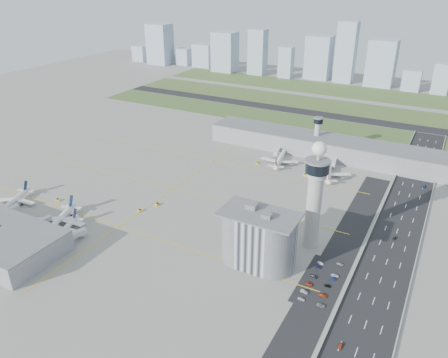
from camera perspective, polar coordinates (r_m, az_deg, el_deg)
The scene contains 61 objects.
ground at distance 282.83m, azimuth -3.40°, elevation -5.44°, with size 1000.00×1000.00×0.00m, color #99968E.
grass_strip_0 at distance 477.87m, azimuth 8.86°, elevation 7.54°, with size 480.00×50.00×0.08m, color #405E2C.
grass_strip_1 at distance 546.31m, azimuth 11.64°, elevation 9.61°, with size 480.00×60.00×0.08m, color #4D6A32.
grass_strip_2 at distance 620.99m, azimuth 13.95°, elevation 11.29°, with size 480.00×70.00×0.08m, color #4D6D33.
runway at distance 511.40m, azimuth 10.32°, elevation 8.63°, with size 480.00×22.00×0.10m, color black.
highway at distance 251.63m, azimuth 20.03°, elevation -11.56°, with size 28.00×500.00×0.10m, color black.
barrier_left at distance 252.53m, azimuth 16.90°, elevation -10.74°, with size 0.60×500.00×1.20m, color #9E9E99.
barrier_right at distance 250.87m, azimuth 23.23°, elevation -12.15°, with size 0.60×500.00×1.20m, color #9E9E99.
landside_road at distance 246.37m, azimuth 13.82°, elevation -11.49°, with size 18.00×260.00×0.08m, color black.
parking_lot at distance 237.34m, azimuth 12.54°, elevation -12.96°, with size 20.00×44.00×0.10m, color black.
taxiway_line_h_0 at distance 283.90m, azimuth -13.55°, elevation -6.06°, with size 260.00×0.60×0.01m, color yellow.
taxiway_line_h_1 at distance 324.31m, azimuth -6.65°, elevation -1.27°, with size 260.00×0.60×0.01m, color yellow.
taxiway_line_h_2 at distance 370.07m, azimuth -1.39°, elevation 2.41°, with size 260.00×0.60×0.01m, color yellow.
taxiway_line_v at distance 324.31m, azimuth -6.65°, elevation -1.27°, with size 0.60×260.00×0.01m, color yellow.
control_tower at distance 246.66m, azimuth 11.80°, elevation -1.62°, with size 14.00×14.00×64.50m.
secondary_tower at distance 389.77m, azimuth 12.09°, elevation 6.02°, with size 8.60×8.60×31.90m.
admin_building at distance 237.57m, azimuth 4.52°, elevation -7.75°, with size 42.00×24.00×33.50m.
terminal_pier at distance 389.21m, azimuth 13.25°, elevation 4.16°, with size 210.00×32.00×15.80m.
airplane_near_a at distance 331.43m, azimuth -25.89°, elevation -2.26°, with size 36.68×31.18×10.27m, color white, non-canonical shape.
airplane_near_b at distance 293.25m, azimuth -20.96°, elevation -4.74°, with size 41.86×35.58×11.72m, color white, non-canonical shape.
airplane_near_c at distance 282.62m, azimuth -20.36°, elevation -6.06°, with size 34.73×29.52×9.72m, color white, non-canonical shape.
airplane_far_a at distance 366.85m, azimuth 7.31°, elevation 2.87°, with size 37.13×31.56×10.40m, color white, non-canonical shape.
airplane_far_b at distance 350.67m, azimuth 13.58°, elevation 1.30°, with size 39.73×33.77×11.12m, color white, non-canonical shape.
jet_bridge_near_1 at distance 293.88m, azimuth -23.96°, elevation -5.92°, with size 14.00×3.00×5.70m, color silver, non-canonical shape.
jet_bridge_near_2 at distance 272.93m, azimuth -19.96°, elevation -7.68°, with size 14.00×3.00×5.70m, color silver, non-canonical shape.
jet_bridge_far_0 at distance 387.49m, azimuth 7.13°, elevation 3.76°, with size 14.00×3.00×5.70m, color silver, non-canonical shape.
jet_bridge_far_1 at distance 373.97m, azimuth 14.24°, elevation 2.32°, with size 14.00×3.00×5.70m, color silver, non-canonical shape.
tug_0 at distance 326.57m, azimuth -20.91°, elevation -2.54°, with size 2.08×3.03×1.76m, color yellow, non-canonical shape.
tug_1 at distance 302.10m, azimuth -19.30°, elevation -4.62°, with size 2.06×2.99×1.74m, color gold, non-canonical shape.
tug_2 at distance 297.39m, azimuth -10.92°, elevation -4.05°, with size 2.02×2.94×1.71m, color yellow, non-canonical shape.
tug_3 at distance 303.26m, azimuth -8.68°, elevation -3.24°, with size 2.01×2.93×1.70m, color gold, non-canonical shape.
tug_4 at distance 364.70m, azimuth 4.43°, elevation 2.11°, with size 1.90×2.76×1.60m, color #E8CD00, non-canonical shape.
tug_5 at distance 347.94m, azimuth 10.59°, elevation 0.54°, with size 2.04×2.97×1.73m, color yellow, non-canonical shape.
car_lot_0 at distance 224.19m, azimuth 10.07°, elevation -15.18°, with size 1.39×3.45×1.18m, color silver.
car_lot_1 at distance 228.62m, azimuth 10.43°, elevation -14.26°, with size 1.38×3.96×1.31m, color #929599.
car_lot_2 at distance 233.85m, azimuth 11.07°, elevation -13.31°, with size 1.79×3.89×1.08m, color #AF3113.
car_lot_3 at distance 239.32m, azimuth 11.70°, elevation -12.34°, with size 1.53×3.76×1.09m, color #28292E.
car_lot_4 at distance 246.53m, azimuth 12.23°, elevation -11.12°, with size 1.37×3.41×1.16m, color #16184E.
car_lot_5 at distance 249.39m, azimuth 12.49°, elevation -10.67°, with size 1.21×3.46×1.14m, color silver.
car_lot_6 at distance 222.52m, azimuth 12.55°, elevation -15.82°, with size 1.97×4.26×1.18m, color gray.
car_lot_7 at distance 228.26m, azimuth 12.79°, elevation -14.60°, with size 1.78×4.39×1.27m, color #B1390C.
car_lot_8 at distance 234.70m, azimuth 13.39°, elevation -13.40°, with size 1.32×3.28×1.12m, color black.
car_lot_9 at distance 239.83m, azimuth 14.00°, elevation -12.51°, with size 1.21×3.47×1.14m, color #111D53.
car_lot_10 at distance 242.33m, azimuth 14.30°, elevation -12.11°, with size 1.81×3.92×1.09m, color white.
car_lot_11 at distance 251.10m, azimuth 14.93°, elevation -10.70°, with size 1.53×3.77×1.09m, color #9A9A9A.
car_hw_0 at distance 205.77m, azimuth 14.96°, elevation -20.29°, with size 1.52×3.77×1.29m, color #A73E21.
car_hw_1 at distance 283.05m, azimuth 21.36°, elevation -7.21°, with size 1.20×3.46×1.14m, color black.
car_hw_2 at distance 356.62m, azimuth 24.65°, elevation -0.89°, with size 2.10×4.56×1.27m, color navy.
car_hw_4 at distance 410.50m, azimuth 23.63°, elevation 2.67°, with size 1.40×3.49×1.19m, color slate.
skyline_bldg_0 at distance 817.16m, azimuth -10.84°, elevation 15.83°, with size 24.05×19.24×26.50m, color #9EADC1.
skyline_bldg_1 at distance 782.78m, azimuth -8.37°, elevation 17.04°, with size 37.63×30.10×65.60m, color #9EADC1.
skyline_bldg_2 at distance 773.32m, azimuth -5.22°, elevation 15.63°, with size 22.81×18.25×26.79m, color #9EADC1.
skyline_bldg_3 at distance 753.08m, azimuth -2.63°, elevation 15.83°, with size 32.30×25.84×36.93m, color #9EADC1.
skyline_bldg_4 at distance 713.80m, azimuth 0.11°, elevation 16.27°, with size 35.81×28.65×60.36m, color #9EADC1.
skyline_bldg_5 at distance 693.49m, azimuth 4.42°, elevation 16.20°, with size 25.49×20.39×66.89m, color #9EADC1.
skyline_bldg_6 at distance 675.99m, azimuth 8.11°, elevation 14.85°, with size 20.04×16.03×45.20m, color #9EADC1.
skyline_bldg_7 at distance 678.84m, azimuth 12.27°, elevation 15.27°, with size 35.76×28.61×61.22m, color #9EADC1.
skyline_bldg_8 at distance 661.84m, azimuth 15.64°, elevation 15.65°, with size 26.33×21.06×83.39m, color #9EADC1.
skyline_bldg_9 at distance 654.94m, azimuth 19.87°, elevation 14.05°, with size 36.96×29.57×62.11m, color #9EADC1.
skyline_bldg_10 at distance 644.61m, azimuth 23.30°, elevation 11.76°, with size 23.01×18.41×27.75m, color #9EADC1.
skyline_bldg_11 at distance 641.02m, azimuth 26.51°, elevation 11.62°, with size 20.22×16.18×38.97m, color #9EADC1.
Camera 1 is at (129.94, -204.80, 145.50)m, focal length 35.00 mm.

